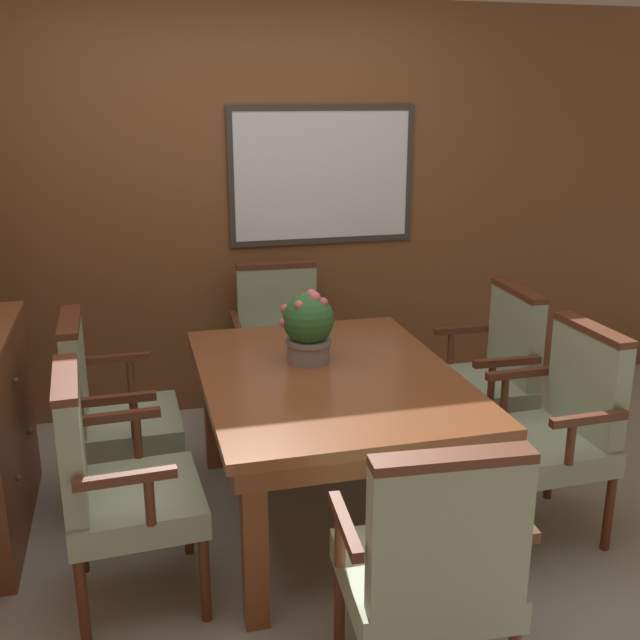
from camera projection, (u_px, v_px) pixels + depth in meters
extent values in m
plane|color=#A39E93|center=(315.00, 554.00, 3.25)|extent=(14.00, 14.00, 0.00)
cube|color=brown|center=(244.00, 214.00, 4.51)|extent=(7.20, 0.06, 2.45)
cube|color=white|center=(322.00, 176.00, 4.53)|extent=(1.08, 0.01, 0.76)
cube|color=#38332D|center=(323.00, 108.00, 4.41)|extent=(1.15, 0.02, 0.04)
cube|color=#38332D|center=(323.00, 240.00, 4.64)|extent=(1.15, 0.02, 0.04)
cube|color=#38332D|center=(231.00, 178.00, 4.39)|extent=(0.04, 0.02, 0.76)
cube|color=#38332D|center=(409.00, 173.00, 4.66)|extent=(0.04, 0.02, 0.76)
cube|color=brown|center=(255.00, 544.00, 2.73)|extent=(0.09, 0.09, 0.68)
cube|color=brown|center=(482.00, 511.00, 2.94)|extent=(0.09, 0.09, 0.68)
cube|color=brown|center=(213.00, 406.00, 3.93)|extent=(0.09, 0.09, 0.68)
cube|color=brown|center=(376.00, 390.00, 4.15)|extent=(0.09, 0.09, 0.68)
cube|color=brown|center=(328.00, 391.00, 3.35)|extent=(1.06, 1.45, 0.09)
cube|color=brown|center=(328.00, 377.00, 3.33)|extent=(1.12, 1.51, 0.04)
cylinder|color=#562B19|center=(469.00, 477.00, 3.54)|extent=(0.04, 0.04, 0.36)
cylinder|color=#562B19|center=(518.00, 528.00, 3.12)|extent=(0.04, 0.04, 0.36)
cylinder|color=#562B19|center=(550.00, 465.00, 3.66)|extent=(0.04, 0.04, 0.36)
cylinder|color=#562B19|center=(609.00, 513.00, 3.24)|extent=(0.04, 0.04, 0.36)
cube|color=#93A384|center=(540.00, 447.00, 3.32)|extent=(0.51, 0.53, 0.11)
cube|color=#93A384|center=(587.00, 382.00, 3.29)|extent=(0.09, 0.48, 0.46)
cube|color=#562B19|center=(593.00, 329.00, 3.22)|extent=(0.10, 0.48, 0.03)
cylinder|color=#562B19|center=(505.00, 394.00, 3.51)|extent=(0.04, 0.04, 0.19)
cube|color=#562B19|center=(520.00, 373.00, 3.50)|extent=(0.35, 0.04, 0.04)
cylinder|color=#562B19|center=(571.00, 443.00, 3.02)|extent=(0.04, 0.04, 0.19)
cube|color=#562B19|center=(589.00, 419.00, 3.01)|extent=(0.35, 0.04, 0.04)
cylinder|color=#562B19|center=(420.00, 416.00, 4.21)|extent=(0.04, 0.04, 0.36)
cylinder|color=#562B19|center=(450.00, 452.00, 3.78)|extent=(0.04, 0.04, 0.36)
cylinder|color=#562B19|center=(492.00, 410.00, 4.29)|extent=(0.04, 0.04, 0.36)
cylinder|color=#562B19|center=(530.00, 444.00, 3.87)|extent=(0.04, 0.04, 0.36)
cube|color=#93A384|center=(475.00, 389.00, 3.97)|extent=(0.52, 0.54, 0.11)
cube|color=#93A384|center=(515.00, 336.00, 3.93)|extent=(0.10, 0.48, 0.46)
cube|color=#562B19|center=(519.00, 290.00, 3.86)|extent=(0.11, 0.48, 0.03)
cylinder|color=#562B19|center=(451.00, 347.00, 4.17)|extent=(0.04, 0.04, 0.19)
cube|color=#562B19|center=(464.00, 330.00, 4.16)|extent=(0.35, 0.05, 0.04)
cylinder|color=#562B19|center=(492.00, 381.00, 3.67)|extent=(0.04, 0.04, 0.19)
cube|color=#562B19|center=(507.00, 362.00, 3.66)|extent=(0.35, 0.05, 0.04)
cylinder|color=#562B19|center=(181.00, 487.00, 3.45)|extent=(0.04, 0.04, 0.36)
cylinder|color=#562B19|center=(172.00, 444.00, 3.87)|extent=(0.04, 0.04, 0.36)
cylinder|color=#562B19|center=(81.00, 500.00, 3.33)|extent=(0.04, 0.04, 0.36)
cylinder|color=#562B19|center=(84.00, 455.00, 3.76)|extent=(0.04, 0.04, 0.36)
cube|color=#93A384|center=(127.00, 426.00, 3.53)|extent=(0.51, 0.52, 0.11)
cube|color=#93A384|center=(75.00, 373.00, 3.40)|extent=(0.09, 0.48, 0.46)
cube|color=#562B19|center=(69.00, 322.00, 3.33)|extent=(0.10, 0.48, 0.03)
cylinder|color=#562B19|center=(134.00, 418.00, 3.25)|extent=(0.04, 0.04, 0.19)
cube|color=#562B19|center=(115.00, 399.00, 3.21)|extent=(0.35, 0.04, 0.04)
cylinder|color=#562B19|center=(131.00, 375.00, 3.75)|extent=(0.04, 0.04, 0.19)
cube|color=#562B19|center=(114.00, 359.00, 3.70)|extent=(0.35, 0.04, 0.04)
cylinder|color=#562B19|center=(250.00, 416.00, 4.21)|extent=(0.04, 0.04, 0.36)
cylinder|color=#562B19|center=(329.00, 409.00, 4.30)|extent=(0.04, 0.04, 0.36)
cylinder|color=#562B19|center=(241.00, 387.00, 4.62)|extent=(0.04, 0.04, 0.36)
cylinder|color=#562B19|center=(314.00, 382.00, 4.71)|extent=(0.04, 0.04, 0.36)
cube|color=#93A384|center=(283.00, 361.00, 4.39)|extent=(0.54, 0.52, 0.11)
cube|color=#93A384|center=(277.00, 305.00, 4.51)|extent=(0.48, 0.10, 0.46)
cube|color=#562B19|center=(276.00, 265.00, 4.43)|extent=(0.48, 0.11, 0.03)
cylinder|color=#562B19|center=(237.00, 342.00, 4.26)|extent=(0.04, 0.04, 0.19)
cube|color=#562B19|center=(235.00, 322.00, 4.30)|extent=(0.05, 0.35, 0.04)
cylinder|color=#562B19|center=(329.00, 336.00, 4.36)|extent=(0.04, 0.04, 0.19)
cube|color=#562B19|center=(326.00, 316.00, 4.41)|extent=(0.05, 0.35, 0.04)
cylinder|color=#562B19|center=(205.00, 579.00, 2.79)|extent=(0.04, 0.04, 0.36)
cylinder|color=#562B19|center=(188.00, 516.00, 3.21)|extent=(0.04, 0.04, 0.36)
cylinder|color=#562B19|center=(83.00, 602.00, 2.67)|extent=(0.04, 0.04, 0.36)
cylinder|color=#562B19|center=(81.00, 533.00, 3.08)|extent=(0.04, 0.04, 0.36)
cube|color=#93A384|center=(136.00, 502.00, 2.87)|extent=(0.53, 0.54, 0.11)
cube|color=#93A384|center=(72.00, 442.00, 2.73)|extent=(0.11, 0.48, 0.46)
cube|color=#562B19|center=(65.00, 379.00, 2.66)|extent=(0.11, 0.48, 0.03)
cylinder|color=#562B19|center=(150.00, 500.00, 2.59)|extent=(0.04, 0.04, 0.19)
cube|color=#562B19|center=(125.00, 478.00, 2.55)|extent=(0.35, 0.06, 0.04)
cylinder|color=#562B19|center=(137.00, 436.00, 3.08)|extent=(0.04, 0.04, 0.19)
cube|color=#562B19|center=(117.00, 417.00, 3.03)|extent=(0.35, 0.06, 0.04)
cylinder|color=#562B19|center=(461.00, 589.00, 2.74)|extent=(0.04, 0.04, 0.36)
cylinder|color=#562B19|center=(339.00, 604.00, 2.66)|extent=(0.04, 0.04, 0.36)
cube|color=#93A384|center=(423.00, 577.00, 2.42)|extent=(0.55, 0.53, 0.11)
cube|color=#93A384|center=(449.00, 536.00, 2.14)|extent=(0.48, 0.11, 0.46)
cube|color=#562B19|center=(454.00, 459.00, 2.07)|extent=(0.48, 0.12, 0.03)
cylinder|color=#562B19|center=(499.00, 522.00, 2.46)|extent=(0.04, 0.04, 0.19)
cube|color=#562B19|center=(510.00, 508.00, 2.36)|extent=(0.06, 0.35, 0.04)
cylinder|color=#562B19|center=(340.00, 539.00, 2.37)|extent=(0.04, 0.04, 0.19)
cube|color=#562B19|center=(345.00, 525.00, 2.27)|extent=(0.06, 0.35, 0.04)
cylinder|color=gray|center=(308.00, 350.00, 3.46)|extent=(0.20, 0.20, 0.11)
cylinder|color=gray|center=(308.00, 341.00, 3.45)|extent=(0.21, 0.21, 0.02)
sphere|color=#2D602D|center=(308.00, 319.00, 3.42)|extent=(0.24, 0.24, 0.24)
sphere|color=#DA6361|center=(299.00, 305.00, 3.33)|extent=(0.04, 0.04, 0.04)
sphere|color=#E65270|center=(323.00, 302.00, 3.37)|extent=(0.04, 0.04, 0.04)
sphere|color=#E2586E|center=(284.00, 322.00, 3.40)|extent=(0.04, 0.04, 0.04)
sphere|color=#E6616E|center=(315.00, 298.00, 3.37)|extent=(0.05, 0.05, 0.05)
sphere|color=#D26274|center=(304.00, 297.00, 3.46)|extent=(0.04, 0.04, 0.04)
sphere|color=#E46771|center=(311.00, 295.00, 3.41)|extent=(0.05, 0.05, 0.05)
sphere|color=#E65374|center=(286.00, 309.00, 3.43)|extent=(0.05, 0.05, 0.05)
sphere|color=#4C422D|center=(16.00, 381.00, 3.26)|extent=(0.03, 0.03, 0.03)
sphere|color=#4C422D|center=(18.00, 478.00, 3.14)|extent=(0.03, 0.03, 0.03)
sphere|color=#4C422D|center=(30.00, 432.00, 3.57)|extent=(0.03, 0.03, 0.03)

